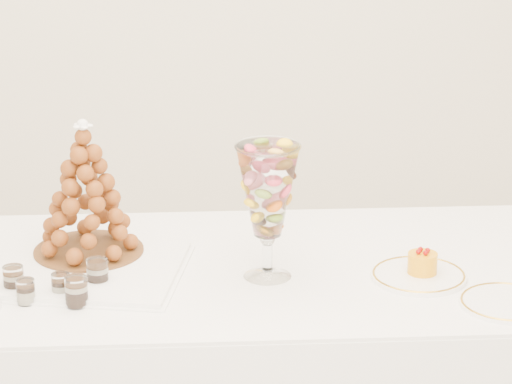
{
  "coord_description": "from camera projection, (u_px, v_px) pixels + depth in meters",
  "views": [
    {
      "loc": [
        -0.16,
        -2.78,
        2.05
      ],
      "look_at": [
        0.05,
        0.22,
        0.99
      ],
      "focal_mm": 85.0,
      "sensor_mm": 36.0,
      "label": 1
    }
  ],
  "objects": [
    {
      "name": "verrine_c",
      "position": [
        97.0,
        273.0,
        3.03
      ],
      "size": [
        0.06,
        0.06,
        0.07
      ],
      "primitive_type": "cylinder",
      "rotation": [
        0.0,
        0.0,
        0.04
      ],
      "color": "white",
      "rests_on": "buffet_table"
    },
    {
      "name": "lace_tray",
      "position": [
        74.0,
        269.0,
        3.12
      ],
      "size": [
        0.61,
        0.5,
        0.02
      ],
      "primitive_type": "cube",
      "rotation": [
        0.0,
        0.0,
        -0.2
      ],
      "color": "white",
      "rests_on": "buffet_table"
    },
    {
      "name": "spare_plate",
      "position": [
        507.0,
        303.0,
        2.94
      ],
      "size": [
        0.23,
        0.23,
        0.01
      ],
      "primitive_type": "cylinder",
      "color": "white",
      "rests_on": "buffet_table"
    },
    {
      "name": "macaron_vase",
      "position": [
        268.0,
        193.0,
        3.03
      ],
      "size": [
        0.16,
        0.16,
        0.35
      ],
      "color": "white",
      "rests_on": "buffet_table"
    },
    {
      "name": "verrine_b",
      "position": [
        61.0,
        286.0,
        2.97
      ],
      "size": [
        0.06,
        0.06,
        0.06
      ],
      "primitive_type": "cylinder",
      "rotation": [
        0.0,
        0.0,
        0.33
      ],
      "color": "white",
      "rests_on": "buffet_table"
    },
    {
      "name": "verrine_d",
      "position": [
        26.0,
        291.0,
        2.94
      ],
      "size": [
        0.05,
        0.05,
        0.06
      ],
      "primitive_type": "cylinder",
      "rotation": [
        0.0,
        0.0,
        0.1
      ],
      "color": "white",
      "rests_on": "buffet_table"
    },
    {
      "name": "croquembouche",
      "position": [
        86.0,
        189.0,
        3.15
      ],
      "size": [
        0.29,
        0.29,
        0.36
      ],
      "rotation": [
        0.0,
        0.0,
        0.06
      ],
      "color": "brown",
      "rests_on": "lace_tray"
    },
    {
      "name": "verrine_a",
      "position": [
        14.0,
        280.0,
        3.0
      ],
      "size": [
        0.06,
        0.06,
        0.07
      ],
      "primitive_type": "cylinder",
      "rotation": [
        0.0,
        0.0,
        -0.23
      ],
      "color": "white",
      "rests_on": "buffet_table"
    },
    {
      "name": "mousse_cake",
      "position": [
        422.0,
        263.0,
        3.09
      ],
      "size": [
        0.08,
        0.08,
        0.07
      ],
      "color": "#F49D0B",
      "rests_on": "cake_plate"
    },
    {
      "name": "verrine_e",
      "position": [
        76.0,
        292.0,
        2.92
      ],
      "size": [
        0.06,
        0.06,
        0.07
      ],
      "primitive_type": "cylinder",
      "rotation": [
        0.0,
        0.0,
        -0.05
      ],
      "color": "white",
      "rests_on": "buffet_table"
    },
    {
      "name": "cake_plate",
      "position": [
        419.0,
        276.0,
        3.09
      ],
      "size": [
        0.24,
        0.24,
        0.01
      ],
      "primitive_type": "cylinder",
      "color": "white",
      "rests_on": "buffet_table"
    }
  ]
}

